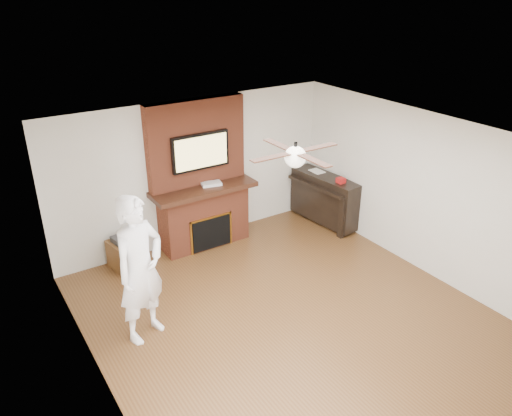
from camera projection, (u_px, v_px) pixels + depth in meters
room_shell at (292, 237)px, 6.33m from camera, size 5.36×5.86×2.86m
fireplace at (201, 190)px, 8.37m from camera, size 1.78×0.64×2.50m
tv at (201, 152)px, 8.05m from camera, size 1.00×0.08×0.60m
ceiling_fan at (295, 156)px, 5.87m from camera, size 1.21×1.21×0.31m
person at (140, 269)px, 6.13m from camera, size 0.85×0.72×1.96m
side_table at (127, 252)px, 7.94m from camera, size 0.56×0.56×0.56m
piano at (325, 198)px, 9.28m from camera, size 0.67×1.46×1.02m
cable_box at (211, 184)px, 8.32m from camera, size 0.36×0.25×0.05m
candle_orange at (204, 245)px, 8.57m from camera, size 0.07×0.07×0.12m
candle_green at (204, 246)px, 8.55m from camera, size 0.07×0.07×0.10m
candle_cream at (213, 242)px, 8.66m from camera, size 0.07×0.07×0.11m
candle_blue at (225, 241)px, 8.72m from camera, size 0.06×0.06×0.08m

